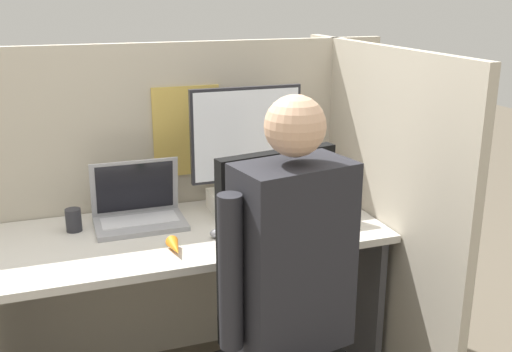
% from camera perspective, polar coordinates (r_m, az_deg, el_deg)
% --- Properties ---
extents(cubicle_panel_back, '(2.11, 0.05, 1.45)m').
position_cam_1_polar(cubicle_panel_back, '(2.72, -8.91, -2.87)').
color(cubicle_panel_back, '#B7AD99').
rests_on(cubicle_panel_back, ground).
extents(cubicle_panel_right, '(0.04, 1.29, 1.45)m').
position_cam_1_polar(cubicle_panel_right, '(2.62, 11.02, -3.80)').
color(cubicle_panel_right, '#B7AD99').
rests_on(cubicle_panel_right, ground).
extents(desk, '(1.61, 0.65, 0.74)m').
position_cam_1_polar(desk, '(2.46, -7.19, -9.03)').
color(desk, beige).
rests_on(desk, ground).
extents(paper_box, '(0.30, 0.25, 0.08)m').
position_cam_1_polar(paper_box, '(2.56, -0.88, -2.51)').
color(paper_box, white).
rests_on(paper_box, desk).
extents(monitor, '(0.47, 0.18, 0.45)m').
position_cam_1_polar(monitor, '(2.49, -0.93, 3.55)').
color(monitor, '#232328').
rests_on(monitor, paper_box).
extents(laptop, '(0.36, 0.24, 0.25)m').
position_cam_1_polar(laptop, '(2.48, -11.11, -3.38)').
color(laptop, '#99999E').
rests_on(laptop, desk).
extents(mouse, '(0.07, 0.04, 0.04)m').
position_cam_1_polar(mouse, '(2.31, -3.59, -5.44)').
color(mouse, gray).
rests_on(mouse, desk).
extents(stapler, '(0.05, 0.15, 0.05)m').
position_cam_1_polar(stapler, '(2.70, 6.50, -1.93)').
color(stapler, '#A31919').
rests_on(stapler, desk).
extents(carrot_toy, '(0.05, 0.14, 0.05)m').
position_cam_1_polar(carrot_toy, '(2.19, -7.74, -6.70)').
color(carrot_toy, orange).
rests_on(carrot_toy, desk).
extents(office_chair, '(0.55, 0.59, 1.15)m').
position_cam_1_polar(office_chair, '(2.05, 2.64, -14.29)').
color(office_chair, black).
rests_on(office_chair, ground).
extents(person, '(0.47, 0.47, 1.38)m').
position_cam_1_polar(person, '(1.80, 3.81, -11.23)').
color(person, brown).
rests_on(person, ground).
extents(coffee_mug, '(0.07, 0.07, 0.09)m').
position_cam_1_polar(coffee_mug, '(2.68, 5.83, -1.66)').
color(coffee_mug, '#232328').
rests_on(coffee_mug, desk).
extents(pen_cup, '(0.06, 0.06, 0.09)m').
position_cam_1_polar(pen_cup, '(2.46, -16.98, -4.04)').
color(pen_cup, '#28282D').
rests_on(pen_cup, desk).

